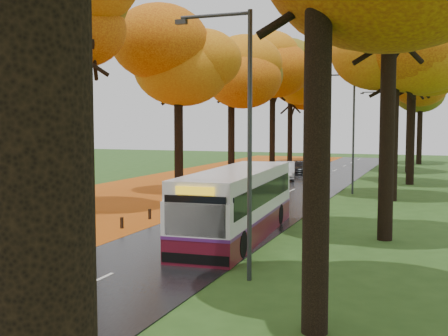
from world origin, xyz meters
The scene contains 13 objects.
road centered at (0.00, 25.00, 0.02)m, with size 6.50×90.00×0.04m, color black.
centre_line centered at (0.00, 25.00, 0.04)m, with size 0.12×90.00×0.01m, color silver.
leaf_verge centered at (-9.00, 25.00, 0.01)m, with size 12.00×90.00×0.02m, color #8A400C.
leaf_drift centered at (-3.05, 25.00, 0.04)m, with size 0.90×90.00×0.01m, color #C95614.
trees_left centered at (-7.18, 27.06, 9.53)m, with size 9.20×74.00×13.88m.
trees_right centered at (7.19, 26.91, 9.69)m, with size 9.30×74.20×13.96m.
streetlamp_near centered at (3.95, 8.00, 4.71)m, with size 2.45×0.18×8.00m.
streetlamp_mid centered at (3.95, 30.00, 4.71)m, with size 2.45×0.18×8.00m.
streetlamp_far centered at (3.95, 52.00, 4.71)m, with size 2.45×0.18×8.00m.
bus centered at (1.77, 13.87, 1.49)m, with size 3.12×10.66×2.77m.
car_white centered at (-2.10, 27.61, 0.79)m, with size 1.78×4.42×1.51m, color silver.
car_silver centered at (-2.35, 37.43, 0.78)m, with size 1.57×4.51×1.49m, color #A3A6AB.
car_dark centered at (-2.35, 43.00, 0.61)m, with size 1.60×3.93×1.14m, color black.
Camera 1 is at (9.36, -7.74, 4.72)m, focal length 45.00 mm.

